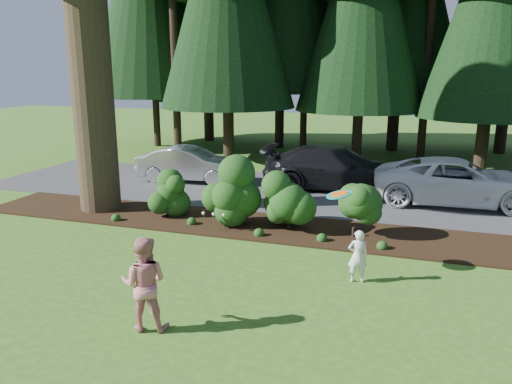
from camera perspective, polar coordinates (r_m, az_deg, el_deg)
ground at (r=11.62m, az=-8.10°, el=-8.31°), size 80.00×80.00×0.00m
mulch_bed at (r=14.42m, az=-2.42°, el=-3.62°), size 16.00×2.50×0.05m
driveway at (r=18.31m, az=2.23°, el=0.18°), size 22.00×6.00×0.03m
shrub_row at (r=13.85m, az=0.36°, el=-0.96°), size 6.53×1.60×1.61m
lily_cluster at (r=13.63m, az=-4.88°, el=-2.63°), size 0.69×0.09×0.57m
car_silver_wagon at (r=19.82m, az=-7.58°, el=3.17°), size 4.20×1.74×1.35m
car_white_suv at (r=17.59m, az=22.08°, el=1.11°), size 5.45×2.68×1.49m
car_dark_suv at (r=18.57m, az=9.19°, el=2.72°), size 5.57×2.65×1.57m
child at (r=10.70m, az=11.56°, el=-7.19°), size 0.47×0.36×1.14m
adult at (r=8.80m, az=-12.66°, el=-10.17°), size 0.94×0.82×1.66m
frisbee at (r=10.71m, az=9.48°, el=-0.28°), size 0.56×0.56×0.18m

